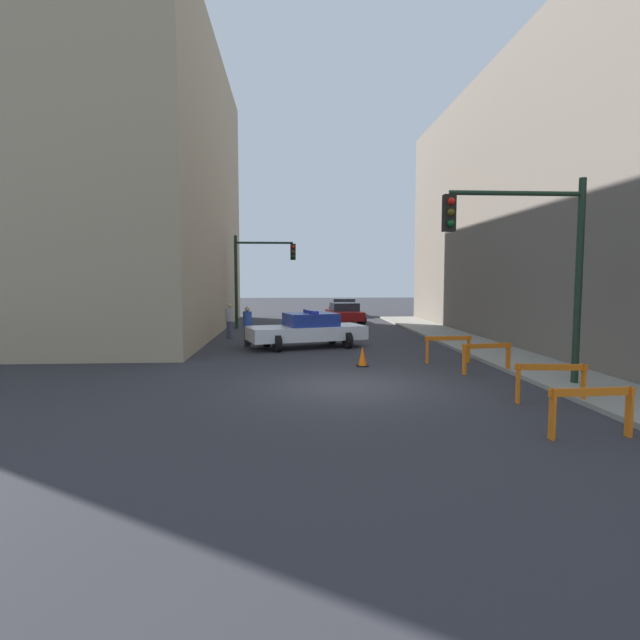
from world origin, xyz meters
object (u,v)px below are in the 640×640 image
at_px(traffic_light_near, 535,250).
at_px(barrier_front, 591,404).
at_px(pedestrian_corner, 230,320).
at_px(barrier_corner, 448,345).
at_px(barrier_mid, 551,377).
at_px(traffic_cone, 362,356).
at_px(parked_car_near, 344,313).
at_px(traffic_light_far, 256,268).
at_px(barrier_back, 487,353).
at_px(parked_car_mid, 343,307).
at_px(police_car, 308,330).
at_px(pedestrian_crossing, 247,325).

distance_m(traffic_light_near, barrier_front, 5.04).
bearing_deg(pedestrian_corner, barrier_corner, 62.85).
bearing_deg(barrier_front, barrier_mid, 76.70).
distance_m(traffic_light_near, traffic_cone, 6.06).
distance_m(parked_car_near, barrier_front, 22.55).
relative_size(traffic_light_far, traffic_cone, 7.93).
relative_size(traffic_light_far, barrier_back, 3.28).
distance_m(traffic_light_far, barrier_front, 21.44).
bearing_deg(barrier_mid, barrier_corner, 95.99).
bearing_deg(parked_car_mid, barrier_back, -84.04).
bearing_deg(barrier_corner, police_car, 137.87).
distance_m(barrier_corner, traffic_cone, 2.98).
bearing_deg(barrier_back, traffic_light_near, -78.87).
bearing_deg(police_car, traffic_light_near, -162.06).
bearing_deg(barrier_back, barrier_corner, 105.77).
xyz_separation_m(police_car, pedestrian_corner, (-3.51, 3.16, 0.14)).
height_order(parked_car_mid, pedestrian_crossing, pedestrian_crossing).
bearing_deg(barrier_corner, parked_car_near, 97.16).
xyz_separation_m(pedestrian_corner, barrier_front, (8.03, -15.10, -0.24)).
xyz_separation_m(barrier_front, barrier_corner, (-0.00, 7.86, 0.00)).
height_order(parked_car_mid, barrier_front, parked_car_mid).
height_order(parked_car_near, barrier_corner, parked_car_near).
bearing_deg(police_car, barrier_corner, -148.61).
xyz_separation_m(traffic_light_far, barrier_back, (7.65, -14.08, -2.78)).
height_order(traffic_light_near, pedestrian_corner, traffic_light_near).
distance_m(traffic_light_near, parked_car_near, 18.88).
bearing_deg(parked_car_near, barrier_back, -85.74).
height_order(traffic_light_near, barrier_back, traffic_light_near).
xyz_separation_m(traffic_light_near, barrier_back, (-0.38, 1.94, -2.91)).
bearing_deg(barrier_mid, traffic_light_near, 77.73).
distance_m(parked_car_mid, barrier_corner, 21.23).
bearing_deg(parked_car_near, traffic_light_far, -159.06).
xyz_separation_m(traffic_light_near, pedestrian_crossing, (-7.91, 8.51, -2.67)).
xyz_separation_m(parked_car_mid, pedestrian_crossing, (-5.85, -16.54, 0.19)).
distance_m(parked_car_mid, traffic_cone, 21.72).
relative_size(barrier_mid, barrier_back, 1.01).
bearing_deg(parked_car_near, traffic_light_near, -85.43).
relative_size(barrier_corner, traffic_cone, 2.44).
relative_size(traffic_light_near, parked_car_mid, 1.19).
distance_m(parked_car_near, traffic_cone, 15.10).
distance_m(police_car, traffic_cone, 4.81).
distance_m(parked_car_near, pedestrian_corner, 9.63).
xyz_separation_m(traffic_light_near, pedestrian_corner, (-8.95, 11.09, -2.67)).
relative_size(barrier_front, barrier_back, 1.01).
relative_size(police_car, parked_car_mid, 1.16).
bearing_deg(barrier_corner, parked_car_mid, 93.10).
relative_size(traffic_light_near, pedestrian_crossing, 3.13).
height_order(police_car, parked_car_mid, police_car).
height_order(pedestrian_crossing, barrier_corner, pedestrian_crossing).
height_order(traffic_light_near, traffic_cone, traffic_light_near).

